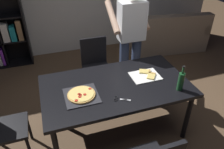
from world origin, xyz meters
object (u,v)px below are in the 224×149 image
chair_far_side (96,62)px  kitchen_scissors (119,99)px  dining_table (116,89)px  pepperoni_pizza_on_tray (81,95)px  couch (166,36)px  wine_bottle (181,81)px  person_serving_pizza (131,36)px

chair_far_side → kitchen_scissors: bearing=-92.6°
dining_table → pepperoni_pizza_on_tray: 0.45m
chair_far_side → couch: size_ratio=0.50×
couch → wine_bottle: size_ratio=5.69×
dining_table → kitchen_scissors: (-0.06, -0.27, 0.07)m
person_serving_pizza → kitchen_scissors: bearing=-118.1°
dining_table → chair_far_side: 1.00m
person_serving_pizza → kitchen_scissors: size_ratio=9.04×
pepperoni_pizza_on_tray → wine_bottle: (1.10, -0.24, 0.10)m
dining_table → chair_far_side: (0.00, 0.98, -0.17)m
person_serving_pizza → kitchen_scissors: (-0.55, -1.03, -0.24)m
kitchen_scissors → wine_bottle: bearing=-4.1°
wine_bottle → dining_table: bearing=154.0°
couch → kitchen_scissors: 3.02m
kitchen_scissors → couch: bearing=49.2°
dining_table → couch: size_ratio=0.98×
pepperoni_pizza_on_tray → kitchen_scissors: pepperoni_pizza_on_tray is taller
dining_table → couch: couch is taller
dining_table → couch: 2.77m
kitchen_scissors → pepperoni_pizza_on_tray: bearing=153.5°
pepperoni_pizza_on_tray → wine_bottle: size_ratio=1.18×
dining_table → pepperoni_pizza_on_tray: bearing=-169.2°
chair_far_side → person_serving_pizza: bearing=-24.0°
dining_table → chair_far_side: size_ratio=1.95×
wine_bottle → kitchen_scissors: bearing=175.9°
couch → person_serving_pizza: (-1.40, -1.23, 0.70)m
person_serving_pizza → pepperoni_pizza_on_tray: 1.28m
person_serving_pizza → pepperoni_pizza_on_tray: person_serving_pizza is taller
chair_far_side → person_serving_pizza: size_ratio=0.51×
person_serving_pizza → wine_bottle: bearing=-81.1°
pepperoni_pizza_on_tray → wine_bottle: 1.13m
kitchen_scissors → dining_table: bearing=78.1°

